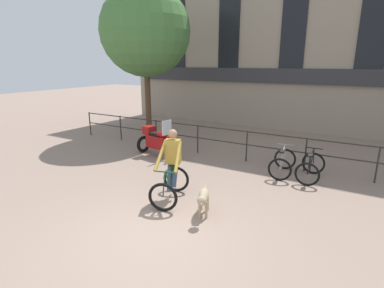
# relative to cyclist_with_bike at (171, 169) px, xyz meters

# --- Properties ---
(ground_plane) EXTENTS (60.00, 60.00, 0.00)m
(ground_plane) POSITION_rel_cyclist_with_bike_xyz_m (0.57, -1.56, -0.76)
(ground_plane) COLOR gray
(canal_railing) EXTENTS (15.05, 0.05, 1.05)m
(canal_railing) POSITION_rel_cyclist_with_bike_xyz_m (0.57, 3.64, -0.05)
(canal_railing) COLOR #2D2B28
(canal_railing) RESTS_ON ground_plane
(building_facade) EXTENTS (18.00, 0.72, 10.36)m
(building_facade) POSITION_rel_cyclist_with_bike_xyz_m (0.57, 9.43, 4.40)
(building_facade) COLOR gray
(building_facade) RESTS_ON ground_plane
(cyclist_with_bike) EXTENTS (1.00, 1.32, 1.70)m
(cyclist_with_bike) POSITION_rel_cyclist_with_bike_xyz_m (0.00, 0.00, 0.00)
(cyclist_with_bike) COLOR black
(cyclist_with_bike) RESTS_ON ground_plane
(dog) EXTENTS (0.49, 0.96, 0.61)m
(dog) POSITION_rel_cyclist_with_bike_xyz_m (1.08, -0.39, -0.33)
(dog) COLOR tan
(dog) RESTS_ON ground_plane
(parked_motorcycle) EXTENTS (1.73, 0.87, 1.35)m
(parked_motorcycle) POSITION_rel_cyclist_with_bike_xyz_m (-2.34, 2.61, -0.20)
(parked_motorcycle) COLOR black
(parked_motorcycle) RESTS_ON ground_plane
(parked_bicycle_near_lamp) EXTENTS (0.77, 1.17, 0.86)m
(parked_bicycle_near_lamp) POSITION_rel_cyclist_with_bike_xyz_m (1.93, 2.98, -0.41)
(parked_bicycle_near_lamp) COLOR black
(parked_bicycle_near_lamp) RESTS_ON ground_plane
(parked_bicycle_mid_left) EXTENTS (0.66, 1.11, 0.86)m
(parked_bicycle_mid_left) POSITION_rel_cyclist_with_bike_xyz_m (2.71, 2.98, -0.41)
(parked_bicycle_mid_left) COLOR black
(parked_bicycle_mid_left) RESTS_ON ground_plane
(tree_canalside_left) EXTENTS (3.89, 3.89, 6.48)m
(tree_canalside_left) POSITION_rel_cyclist_with_bike_xyz_m (-4.79, 5.23, 3.76)
(tree_canalside_left) COLOR brown
(tree_canalside_left) RESTS_ON ground_plane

